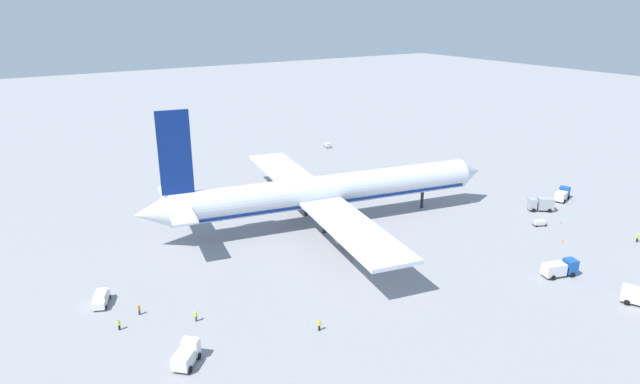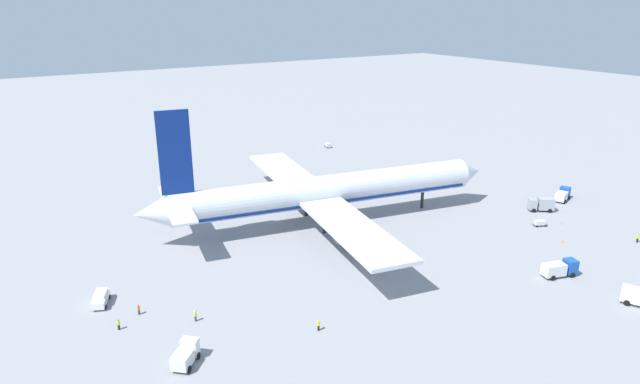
{
  "view_description": "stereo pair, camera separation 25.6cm",
  "coord_description": "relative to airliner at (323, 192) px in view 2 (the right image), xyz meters",
  "views": [
    {
      "loc": [
        -60.15,
        -91.14,
        44.24
      ],
      "look_at": [
        -2.14,
        0.2,
        7.03
      ],
      "focal_mm": 31.04,
      "sensor_mm": 36.0,
      "label": 1
    },
    {
      "loc": [
        -59.93,
        -91.27,
        44.24
      ],
      "look_at": [
        -2.14,
        0.2,
        7.03
      ],
      "focal_mm": 31.04,
      "sensor_mm": 36.0,
      "label": 2
    }
  ],
  "objects": [
    {
      "name": "ground_plane",
      "position": [
        1.36,
        -0.27,
        -6.93
      ],
      "size": [
        600.0,
        600.0,
        0.0
      ],
      "primitive_type": "plane",
      "color": "gray"
    },
    {
      "name": "airliner",
      "position": [
        0.0,
        0.0,
        0.0
      ],
      "size": [
        76.79,
        70.2,
        26.07
      ],
      "color": "silver",
      "rests_on": "ground"
    },
    {
      "name": "service_truck_0",
      "position": [
        55.28,
        -18.35,
        -5.53
      ],
      "size": [
        6.17,
        4.09,
        2.75
      ],
      "color": "#194CA5",
      "rests_on": "ground"
    },
    {
      "name": "service_truck_1",
      "position": [
        44.98,
        -20.26,
        -5.27
      ],
      "size": [
        5.62,
        4.87,
        3.03
      ],
      "color": "#999EA5",
      "rests_on": "ground"
    },
    {
      "name": "service_truck_2",
      "position": [
        -40.99,
        -31.36,
        -5.55
      ],
      "size": [
        4.7,
        4.78,
        2.76
      ],
      "color": "white",
      "rests_on": "ground"
    },
    {
      "name": "service_truck_4",
      "position": [
        20.97,
        -41.94,
        -5.45
      ],
      "size": [
        6.38,
        3.71,
        2.82
      ],
      "color": "#194CA5",
      "rests_on": "ground"
    },
    {
      "name": "service_van",
      "position": [
        -47.02,
        -9.85,
        -5.89
      ],
      "size": [
        3.55,
        5.08,
        1.97
      ],
      "color": "white",
      "rests_on": "ground"
    },
    {
      "name": "baggage_cart_0",
      "position": [
        35.97,
        53.33,
        -6.16
      ],
      "size": [
        2.07,
        3.62,
        1.4
      ],
      "color": "gray",
      "rests_on": "ground"
    },
    {
      "name": "baggage_cart_1",
      "position": [
        37.37,
        -25.7,
        -6.28
      ],
      "size": [
        3.27,
        2.35,
        1.16
      ],
      "color": "#595B60",
      "rests_on": "ground"
    },
    {
      "name": "ground_worker_0",
      "position": [
        -22.44,
        -33.97,
        -6.06
      ],
      "size": [
        0.55,
        0.55,
        1.7
      ],
      "color": "black",
      "rests_on": "ground"
    },
    {
      "name": "ground_worker_1",
      "position": [
        -46.42,
        -18.57,
        -6.1
      ],
      "size": [
        0.46,
        0.46,
        1.64
      ],
      "color": "black",
      "rests_on": "ground"
    },
    {
      "name": "ground_worker_2",
      "position": [
        -42.89,
        -16.0,
        -6.12
      ],
      "size": [
        0.46,
        0.46,
        1.61
      ],
      "color": "navy",
      "rests_on": "ground"
    },
    {
      "name": "ground_worker_4",
      "position": [
        -36.38,
        -22.3,
        -6.03
      ],
      "size": [
        0.55,
        0.55,
        1.76
      ],
      "color": "#3F3F47",
      "rests_on": "ground"
    },
    {
      "name": "ground_worker_5",
      "position": [
        46.22,
        -41.26,
        -6.01
      ],
      "size": [
        0.43,
        0.43,
        1.79
      ],
      "color": "black",
      "rests_on": "ground"
    },
    {
      "name": "traffic_cone_0",
      "position": [
        41.81,
        -27.65,
        -6.65
      ],
      "size": [
        0.36,
        0.36,
        0.55
      ],
      "primitive_type": "cone",
      "color": "orange",
      "rests_on": "ground"
    },
    {
      "name": "traffic_cone_1",
      "position": [
        33.87,
        -33.57,
        -6.65
      ],
      "size": [
        0.36,
        0.36,
        0.55
      ],
      "primitive_type": "cone",
      "color": "orange",
      "rests_on": "ground"
    }
  ]
}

